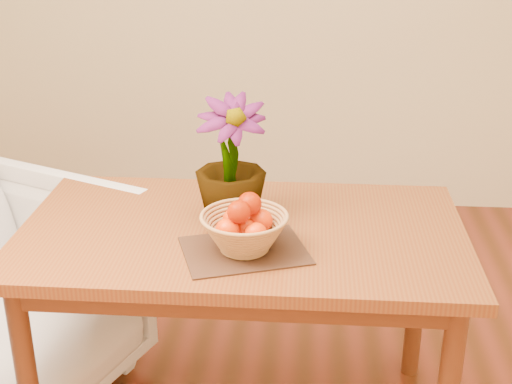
{
  "coord_description": "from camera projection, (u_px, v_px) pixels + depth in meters",
  "views": [
    {
      "loc": [
        0.2,
        -1.71,
        1.73
      ],
      "look_at": [
        0.05,
        0.22,
        0.91
      ],
      "focal_mm": 50.0,
      "sensor_mm": 36.0,
      "label": 1
    }
  ],
  "objects": [
    {
      "name": "placemat",
      "position": [
        245.0,
        251.0,
        2.09
      ],
      "size": [
        0.42,
        0.37,
        0.01
      ],
      "primitive_type": "cube",
      "rotation": [
        0.0,
        0.0,
        0.33
      ],
      "color": "#3C1F15",
      "rests_on": "table"
    },
    {
      "name": "potted_plant",
      "position": [
        231.0,
        160.0,
        2.23
      ],
      "size": [
        0.26,
        0.26,
        0.4
      ],
      "primitive_type": "imported",
      "rotation": [
        0.0,
        0.0,
        0.15
      ],
      "color": "#194D16",
      "rests_on": "table"
    },
    {
      "name": "wicker_basket",
      "position": [
        244.0,
        234.0,
        2.07
      ],
      "size": [
        0.26,
        0.26,
        0.11
      ],
      "color": "#A77D45",
      "rests_on": "placemat"
    },
    {
      "name": "table",
      "position": [
        242.0,
        253.0,
        2.27
      ],
      "size": [
        1.4,
        0.8,
        0.75
      ],
      "color": "brown",
      "rests_on": "floor"
    },
    {
      "name": "orange_pile",
      "position": [
        245.0,
        217.0,
        2.05
      ],
      "size": [
        0.16,
        0.15,
        0.13
      ],
      "rotation": [
        0.0,
        0.0,
        0.08
      ],
      "color": "#F12E03",
      "rests_on": "wicker_basket"
    }
  ]
}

